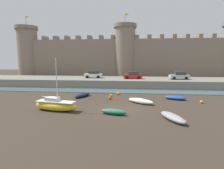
% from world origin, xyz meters
% --- Properties ---
extents(ground_plane, '(160.00, 160.00, 0.00)m').
position_xyz_m(ground_plane, '(0.00, 0.00, 0.00)').
color(ground_plane, '#382D23').
extents(water_channel, '(80.00, 4.50, 0.10)m').
position_xyz_m(water_channel, '(0.00, 12.43, 0.05)').
color(water_channel, slate).
rests_on(water_channel, ground).
extents(quay_road, '(71.75, 10.00, 1.73)m').
position_xyz_m(quay_road, '(0.00, 19.68, 0.86)').
color(quay_road, slate).
rests_on(quay_road, ground).
extents(castle, '(66.39, 6.64, 19.01)m').
position_xyz_m(castle, '(-0.00, 31.42, 7.00)').
color(castle, gray).
rests_on(castle, ground).
extents(rowboat_midflat_centre, '(3.32, 2.20, 0.62)m').
position_xyz_m(rowboat_midflat_centre, '(8.45, 6.26, 0.33)').
color(rowboat_midflat_centre, '#234793').
rests_on(rowboat_midflat_centre, ground).
extents(rowboat_foreground_right, '(2.52, 3.74, 0.60)m').
position_xyz_m(rowboat_foreground_right, '(-6.08, 6.72, 0.32)').
color(rowboat_foreground_right, '#141E3D').
rests_on(rowboat_foreground_right, ground).
extents(sailboat_foreground_centre, '(5.57, 2.39, 6.27)m').
position_xyz_m(sailboat_foreground_centre, '(-7.19, -1.11, 0.67)').
color(sailboat_foreground_centre, yellow).
rests_on(sailboat_foreground_centre, ground).
extents(rowboat_near_channel_left, '(2.52, 3.77, 0.67)m').
position_xyz_m(rowboat_near_channel_left, '(5.85, -3.20, 0.35)').
color(rowboat_near_channel_left, gray).
rests_on(rowboat_near_channel_left, ground).
extents(rowboat_midflat_left, '(3.05, 1.51, 0.63)m').
position_xyz_m(rowboat_midflat_left, '(-0.19, -1.88, 0.33)').
color(rowboat_midflat_left, '#1E6B47').
rests_on(rowboat_midflat_left, ground).
extents(rowboat_near_channel_right, '(3.86, 3.07, 0.72)m').
position_xyz_m(rowboat_near_channel_right, '(3.08, 3.36, 0.37)').
color(rowboat_near_channel_right, silver).
rests_on(rowboat_near_channel_right, ground).
extents(mooring_buoy_off_centre, '(0.37, 0.37, 0.37)m').
position_xyz_m(mooring_buoy_off_centre, '(-1.48, 7.60, 0.19)').
color(mooring_buoy_off_centre, orange).
rests_on(mooring_buoy_off_centre, ground).
extents(mooring_buoy_near_channel, '(0.49, 0.49, 0.49)m').
position_xyz_m(mooring_buoy_near_channel, '(-0.43, 9.10, 0.25)').
color(mooring_buoy_near_channel, orange).
rests_on(mooring_buoy_near_channel, ground).
extents(mooring_buoy_mid_mud, '(0.41, 0.41, 0.41)m').
position_xyz_m(mooring_buoy_mid_mud, '(11.50, 4.28, 0.21)').
color(mooring_buoy_mid_mud, orange).
rests_on(mooring_buoy_mid_mud, ground).
extents(mooring_buoy_near_shore, '(0.49, 0.49, 0.49)m').
position_xyz_m(mooring_buoy_near_shore, '(-1.44, 5.49, 0.24)').
color(mooring_buoy_near_shore, '#E04C1E').
rests_on(mooring_buoy_near_shore, ground).
extents(car_quay_centre_west, '(4.17, 2.01, 1.62)m').
position_xyz_m(car_quay_centre_west, '(12.37, 18.93, 2.51)').
color(car_quay_centre_west, '#B2B5B7').
rests_on(car_quay_centre_west, quay_road).
extents(car_quay_west, '(4.17, 2.01, 1.62)m').
position_xyz_m(car_quay_west, '(-7.00, 19.98, 2.51)').
color(car_quay_west, silver).
rests_on(car_quay_west, quay_road).
extents(car_quay_east, '(4.17, 2.01, 1.62)m').
position_xyz_m(car_quay_east, '(2.26, 19.11, 2.51)').
color(car_quay_east, red).
rests_on(car_quay_east, quay_road).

